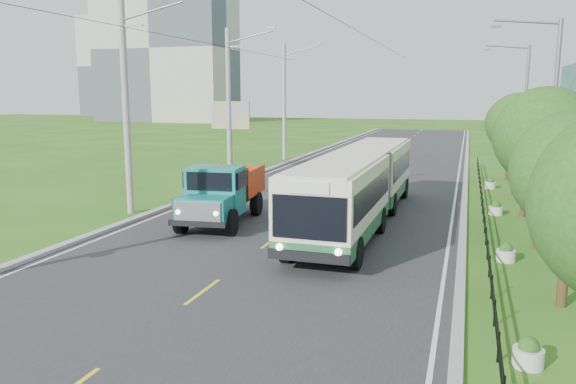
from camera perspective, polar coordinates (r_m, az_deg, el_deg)
The scene contains 28 objects.
ground at distance 16.81m, azimuth -8.65°, elevation -10.03°, with size 240.00×240.00×0.00m, color #275D16.
road at distance 35.32m, azimuth 5.87°, elevation 0.57°, with size 14.00×120.00×0.02m, color #28282B.
curb_left at distance 37.43m, azimuth -4.98°, elevation 1.21°, with size 0.40×120.00×0.15m, color #9E9E99.
curb_right at distance 34.58m, azimuth 17.54°, elevation 0.03°, with size 0.30×120.00×0.10m, color #9E9E99.
edge_line_left at distance 37.23m, azimuth -4.19°, elevation 1.09°, with size 0.12×120.00×0.00m, color silver.
edge_line_right at distance 34.59m, azimuth 16.71°, elevation 0.02°, with size 0.12×120.00×0.00m, color silver.
centre_dash at distance 16.80m, azimuth -8.65°, elevation -9.96°, with size 0.12×2.20×0.00m, color yellow.
railing_right at distance 28.64m, azimuth 19.16°, elevation -1.53°, with size 0.04×40.00×0.60m, color black.
pole_near at distance 27.78m, azimuth -16.08°, elevation 8.26°, with size 3.51×0.32×10.00m.
pole_mid at distance 38.35m, azimuth -5.99°, elevation 8.93°, with size 3.51×0.32×10.00m.
pole_far at distance 49.57m, azimuth -0.34°, elevation 9.19°, with size 3.51×0.32×10.00m.
tree_second at distance 16.63m, azimuth 27.01°, elevation 1.29°, with size 3.18×3.26×5.30m.
tree_third at distance 22.49m, azimuth 24.74°, elevation 4.63°, with size 3.60×3.62×6.00m.
tree_fourth at distance 28.47m, azimuth 23.28°, elevation 4.84°, with size 3.24×3.31×5.40m.
tree_fifth at distance 34.41m, azimuth 22.40°, elevation 6.08°, with size 3.48×3.52×5.80m.
tree_back at distance 40.40m, azimuth 21.73°, elevation 6.29°, with size 3.30×3.36×5.50m.
streetlight_mid at distance 28.35m, azimuth 25.08°, elevation 7.36°, with size 3.02×0.20×9.07m.
streetlight_far at distance 42.27m, azimuth 22.75°, elevation 8.05°, with size 3.02×0.20×9.07m.
planter_front at distance 13.35m, azimuth 23.23°, elevation -14.86°, with size 0.64×0.64×0.67m.
planter_near at distance 20.88m, azimuth 21.25°, elevation -5.82°, with size 0.64×0.64×0.67m.
planter_mid at distance 28.67m, azimuth 20.36°, elevation -1.62°, with size 0.64×0.64×0.67m.
planter_far at distance 36.55m, azimuth 19.85°, elevation 0.78°, with size 0.64×0.64×0.67m.
billboard_left at distance 41.63m, azimuth -5.86°, elevation 7.32°, with size 3.00×0.20×5.20m.
billboard_right at distance 34.51m, azimuth 26.66°, elevation 8.27°, with size 0.24×6.00×7.30m.
apartment_near at distance 125.91m, azimuth -12.23°, elevation 13.90°, with size 28.00×14.00×30.00m, color #B7B2A3.
apartment_far at distance 160.10m, azimuth -15.59°, elevation 12.14°, with size 24.00×14.00×26.00m, color #B7B2A3.
bus at distance 25.03m, azimuth 7.30°, elevation 1.08°, with size 2.81×16.37×3.16m.
dump_truck at distance 25.11m, azimuth -6.72°, elevation 0.20°, with size 3.04×6.52×2.65m.
Camera 1 is at (7.14, -14.12, 5.69)m, focal length 35.00 mm.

